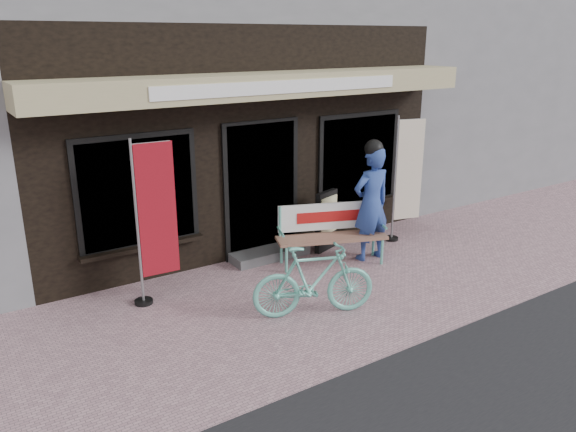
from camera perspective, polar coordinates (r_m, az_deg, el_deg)
ground at (r=7.81m, az=4.91°, el=-8.27°), size 70.00×70.00×0.00m
storefront at (r=11.34m, az=-10.85°, el=15.28°), size 7.00×6.77×6.00m
neighbor_right_near at (r=16.95m, az=16.87°, el=14.92°), size 10.00×7.00×5.60m
bench at (r=8.81m, az=4.32°, el=-1.31°), size 1.76×1.02×0.93m
person at (r=8.90m, az=8.46°, el=1.46°), size 0.68×0.46×1.94m
bicycle at (r=7.15m, az=2.65°, el=-6.57°), size 1.63×0.99×0.95m
nobori_red at (r=7.50m, az=-13.45°, el=-0.32°), size 0.66×0.25×2.23m
nobori_cream at (r=9.86m, az=11.93°, el=3.92°), size 0.65×0.29×2.18m
menu_stand at (r=9.32m, az=3.93°, el=-0.42°), size 0.51×0.26×1.01m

